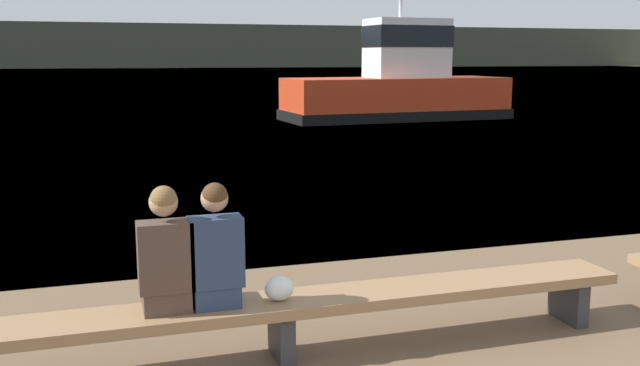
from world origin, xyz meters
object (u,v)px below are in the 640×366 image
object	(u,v)px
shopping_bag	(279,288)
tugboat_red	(399,88)
person_left	(165,257)
bench_main	(281,310)
person_right	(215,253)

from	to	relation	value
shopping_bag	tugboat_red	size ratio (longest dim) A/B	0.03
person_left	tugboat_red	xyz separation A→B (m)	(10.57, 19.78, 0.28)
shopping_bag	tugboat_red	xyz separation A→B (m)	(9.71, 19.81, 0.60)
bench_main	tugboat_red	world-z (taller)	tugboat_red
person_left	shopping_bag	bearing A→B (deg)	-1.65
person_right	shopping_bag	distance (m)	0.58
tugboat_red	person_left	bearing A→B (deg)	148.83
person_left	person_right	distance (m)	0.37
person_right	tugboat_red	bearing A→B (deg)	62.73
person_right	tugboat_red	world-z (taller)	tugboat_red
bench_main	tugboat_red	xyz separation A→B (m)	(9.69, 19.79, 0.78)
person_left	person_right	xyz separation A→B (m)	(0.37, 0.00, -0.00)
bench_main	shopping_bag	distance (m)	0.19
person_right	shopping_bag	xyz separation A→B (m)	(0.49, -0.03, -0.32)
tugboat_red	bench_main	bearing A→B (deg)	150.85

